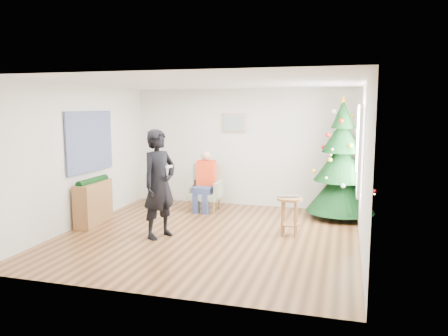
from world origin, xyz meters
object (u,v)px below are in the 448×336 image
(christmas_tree, at_px, (341,163))
(console, at_px, (93,203))
(standing_man, at_px, (159,184))
(stool, at_px, (289,216))
(armchair, at_px, (205,194))

(christmas_tree, bearing_deg, console, -158.54)
(standing_man, relative_size, console, 1.84)
(standing_man, bearing_deg, christmas_tree, -29.01)
(stool, distance_m, console, 3.67)
(standing_man, bearing_deg, stool, -47.81)
(christmas_tree, relative_size, console, 2.44)
(christmas_tree, relative_size, armchair, 2.50)
(christmas_tree, distance_m, console, 4.86)
(christmas_tree, bearing_deg, armchair, -177.68)
(armchair, bearing_deg, christmas_tree, 0.13)
(console, bearing_deg, standing_man, -20.05)
(christmas_tree, height_order, console, christmas_tree)
(stool, relative_size, console, 0.67)
(armchair, distance_m, standing_man, 2.16)
(stool, distance_m, standing_man, 2.29)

